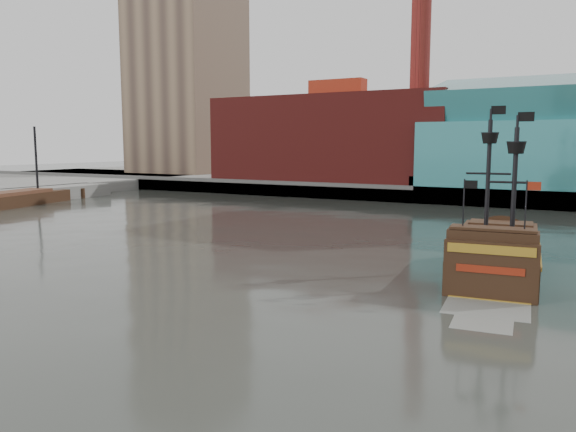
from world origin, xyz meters
The scene contains 6 objects.
ground centered at (0.00, 0.00, 0.00)m, with size 400.00×400.00×0.00m, color #2B2D28.
promenade_far centered at (0.00, 92.00, 1.00)m, with size 220.00×60.00×2.00m, color slate.
seawall centered at (0.00, 62.50, 1.30)m, with size 220.00×1.00×2.60m, color #4C4C49.
skyline centered at (5.21, 84.56, 24.55)m, with size 149.00×45.00×62.00m.
pirate_ship centered at (13.51, 18.82, 1.11)m, with size 6.47×16.71×12.20m.
docked_vessel centered at (-53.61, 30.83, 0.82)m, with size 8.82×19.50×12.94m.
Camera 1 is at (19.23, -19.88, 8.79)m, focal length 35.00 mm.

